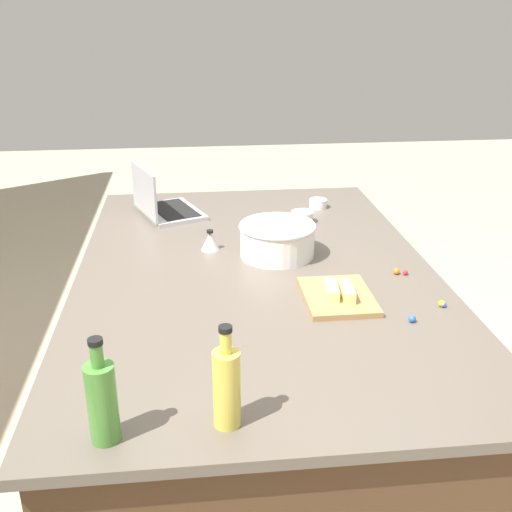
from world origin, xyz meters
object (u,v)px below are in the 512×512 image
at_px(mixing_bowl_large, 277,239).
at_px(butter_stick_right, 332,290).
at_px(bottle_oil, 227,386).
at_px(butter_stick_left, 347,292).
at_px(cutting_board, 338,296).
at_px(ramekin_medium, 302,217).
at_px(bottle_olive, 102,400).
at_px(laptop, 163,205).
at_px(kitchen_timer, 210,241).
at_px(ramekin_small, 318,203).

xyz_separation_m(mixing_bowl_large, butter_stick_right, (-0.38, -0.12, -0.03)).
xyz_separation_m(bottle_oil, butter_stick_left, (0.55, -0.40, -0.06)).
bearing_deg(butter_stick_right, butter_stick_left, -108.16).
relative_size(cutting_board, butter_stick_right, 2.48).
height_order(mixing_bowl_large, ramekin_medium, mixing_bowl_large).
relative_size(bottle_olive, ramekin_medium, 2.63).
bearing_deg(ramekin_medium, bottle_olive, 153.37).
distance_m(laptop, kitchen_timer, 0.46).
height_order(laptop, ramekin_medium, laptop).
relative_size(bottle_oil, butter_stick_left, 2.22).
height_order(cutting_board, butter_stick_left, butter_stick_left).
distance_m(mixing_bowl_large, kitchen_timer, 0.26).
height_order(mixing_bowl_large, bottle_oil, bottle_oil).
bearing_deg(mixing_bowl_large, kitchen_timer, 70.88).
bearing_deg(ramekin_medium, butter_stick_right, 176.90).
distance_m(cutting_board, butter_stick_right, 0.04).
bearing_deg(kitchen_timer, bottle_olive, 165.94).
relative_size(laptop, butter_stick_left, 3.35).
distance_m(bottle_oil, cutting_board, 0.69).
bearing_deg(laptop, ramekin_medium, -104.61).
bearing_deg(ramekin_medium, mixing_bowl_large, 155.97).
xyz_separation_m(mixing_bowl_large, bottle_oil, (-0.94, 0.24, 0.03)).
height_order(laptop, butter_stick_right, laptop).
distance_m(butter_stick_left, ramekin_medium, 0.74).
xyz_separation_m(bottle_oil, butter_stick_right, (0.56, -0.36, -0.06)).
distance_m(mixing_bowl_large, bottle_olive, 1.09).
distance_m(butter_stick_left, ramekin_small, 0.93).
height_order(bottle_oil, ramekin_medium, bottle_oil).
height_order(cutting_board, butter_stick_right, butter_stick_right).
distance_m(butter_stick_right, ramekin_medium, 0.73).
height_order(mixing_bowl_large, bottle_olive, bottle_olive).
bearing_deg(bottle_oil, laptop, 7.34).
bearing_deg(bottle_oil, bottle_olive, 94.99).
bearing_deg(mixing_bowl_large, ramekin_medium, -24.03).
bearing_deg(bottle_olive, kitchen_timer, -14.06).
bearing_deg(kitchen_timer, butter_stick_left, -140.01).
height_order(ramekin_small, kitchen_timer, kitchen_timer).
bearing_deg(ramekin_small, kitchen_timer, 131.85).
bearing_deg(butter_stick_right, kitchen_timer, 37.53).
bearing_deg(ramekin_small, ramekin_medium, 150.11).
relative_size(laptop, mixing_bowl_large, 1.32).
relative_size(laptop, kitchen_timer, 4.79).
relative_size(mixing_bowl_large, ramekin_medium, 3.00).
relative_size(butter_stick_left, ramekin_small, 1.41).
bearing_deg(ramekin_small, bottle_oil, 161.10).
distance_m(bottle_olive, bottle_oil, 0.26).
distance_m(bottle_olive, ramekin_medium, 1.47).
xyz_separation_m(bottle_olive, ramekin_medium, (1.31, -0.66, -0.07)).
xyz_separation_m(ramekin_small, ramekin_medium, (-0.18, 0.11, 0.00)).
xyz_separation_m(bottle_oil, ramekin_medium, (1.29, -0.40, -0.07)).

